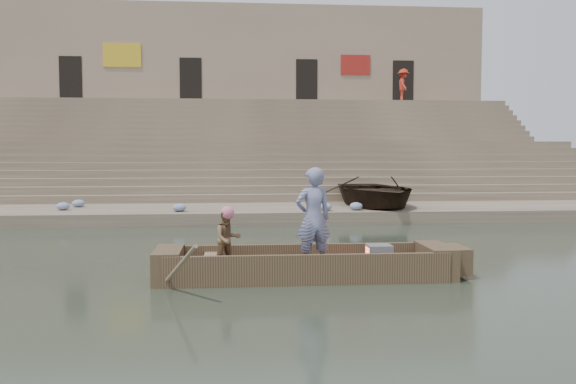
{
  "coord_description": "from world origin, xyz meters",
  "views": [
    {
      "loc": [
        0.46,
        -13.55,
        2.45
      ],
      "look_at": [
        1.81,
        1.4,
        1.4
      ],
      "focal_mm": 38.36,
      "sensor_mm": 36.0,
      "label": 1
    }
  ],
  "objects": [
    {
      "name": "rowing_man",
      "position": [
        0.36,
        -2.06,
        0.77
      ],
      "size": [
        0.65,
        0.59,
        1.1
      ],
      "primitive_type": "imported",
      "rotation": [
        0.0,
        0.0,
        0.38
      ],
      "color": "#287A44",
      "rests_on": "main_rowboat"
    },
    {
      "name": "building_wall",
      "position": [
        0.0,
        26.5,
        5.6
      ],
      "size": [
        32.0,
        5.07,
        11.2
      ],
      "color": "gray",
      "rests_on": "ground"
    },
    {
      "name": "main_rowboat",
      "position": [
        1.81,
        -2.1,
        0.11
      ],
      "size": [
        5.0,
        1.3,
        0.22
      ],
      "primitive_type": "cube",
      "color": "brown",
      "rests_on": "ground"
    },
    {
      "name": "television",
      "position": [
        3.24,
        -2.1,
        0.42
      ],
      "size": [
        0.46,
        0.42,
        0.4
      ],
      "color": "slate",
      "rests_on": "main_rowboat"
    },
    {
      "name": "pedestrian",
      "position": [
        10.44,
        21.93,
        6.16
      ],
      "size": [
        0.85,
        1.32,
        1.93
      ],
      "primitive_type": "imported",
      "rotation": [
        0.0,
        0.0,
        1.46
      ],
      "color": "#AC2D1D",
      "rests_on": "upper_landing"
    },
    {
      "name": "upper_landing",
      "position": [
        0.0,
        22.5,
        2.6
      ],
      "size": [
        32.0,
        3.0,
        5.2
      ],
      "primitive_type": "cube",
      "color": "gray",
      "rests_on": "ground"
    },
    {
      "name": "cloth_bundles",
      "position": [
        -0.67,
        7.3,
        0.53
      ],
      "size": [
        10.27,
        2.5,
        0.26
      ],
      "color": "#3F5999",
      "rests_on": "lower_landing"
    },
    {
      "name": "mid_landing",
      "position": [
        0.0,
        15.5,
        1.4
      ],
      "size": [
        32.0,
        3.0,
        2.8
      ],
      "primitive_type": "cube",
      "color": "gray",
      "rests_on": "ground"
    },
    {
      "name": "lower_landing",
      "position": [
        0.0,
        8.0,
        0.2
      ],
      "size": [
        32.0,
        4.0,
        0.4
      ],
      "primitive_type": "cube",
      "color": "gray",
      "rests_on": "ground"
    },
    {
      "name": "beached_rowboat",
      "position": [
        5.54,
        8.13,
        0.94
      ],
      "size": [
        4.07,
        5.45,
        1.08
      ],
      "primitive_type": "imported",
      "rotation": [
        0.0,
        0.0,
        0.07
      ],
      "color": "#2D2116",
      "rests_on": "lower_landing"
    },
    {
      "name": "standing_man",
      "position": [
        1.95,
        -2.28,
        1.17
      ],
      "size": [
        0.77,
        0.59,
        1.89
      ],
      "primitive_type": "imported",
      "rotation": [
        0.0,
        0.0,
        3.36
      ],
      "color": "navy",
      "rests_on": "main_rowboat"
    },
    {
      "name": "rowboat_trim",
      "position": [
        2.02,
        -2.11,
        0.31
      ],
      "size": [
        6.04,
        2.63,
        1.77
      ],
      "color": "brown",
      "rests_on": "ground"
    },
    {
      "name": "ghat_steps",
      "position": [
        0.0,
        17.19,
        1.8
      ],
      "size": [
        32.0,
        11.0,
        5.2
      ],
      "color": "gray",
      "rests_on": "ground"
    },
    {
      "name": "ground",
      "position": [
        0.0,
        0.0,
        0.0
      ],
      "size": [
        120.0,
        120.0,
        0.0
      ],
      "primitive_type": "plane",
      "color": "#273125",
      "rests_on": "ground"
    }
  ]
}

